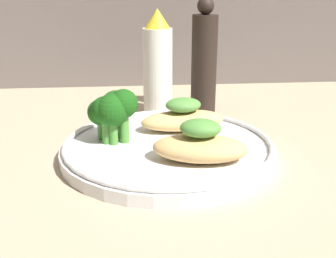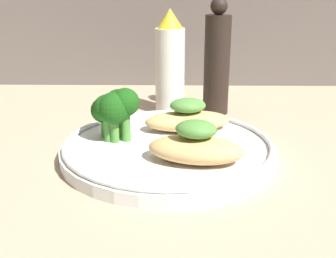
% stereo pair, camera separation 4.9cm
% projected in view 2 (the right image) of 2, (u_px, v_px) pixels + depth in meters
% --- Properties ---
extents(ground_plane, '(1.80, 1.80, 0.01)m').
position_uv_depth(ground_plane, '(168.00, 160.00, 0.50)').
color(ground_plane, tan).
extents(plate, '(0.25, 0.25, 0.02)m').
position_uv_depth(plate, '(168.00, 148.00, 0.50)').
color(plate, white).
rests_on(plate, ground_plane).
extents(grilled_meat_front, '(0.11, 0.07, 0.05)m').
position_uv_depth(grilled_meat_front, '(196.00, 146.00, 0.45)').
color(grilled_meat_front, tan).
rests_on(grilled_meat_front, plate).
extents(grilled_meat_middle, '(0.12, 0.07, 0.04)m').
position_uv_depth(grilled_meat_middle, '(188.00, 118.00, 0.54)').
color(grilled_meat_middle, tan).
rests_on(grilled_meat_middle, plate).
extents(broccoli_bunch, '(0.06, 0.06, 0.06)m').
position_uv_depth(broccoli_bunch, '(114.00, 108.00, 0.50)').
color(broccoli_bunch, '#4C8E38').
rests_on(broccoli_bunch, plate).
extents(sauce_bottle, '(0.04, 0.04, 0.16)m').
position_uv_depth(sauce_bottle, '(171.00, 65.00, 0.64)').
color(sauce_bottle, white).
rests_on(sauce_bottle, ground_plane).
extents(pepper_grinder, '(0.04, 0.04, 0.17)m').
position_uv_depth(pepper_grinder, '(217.00, 62.00, 0.64)').
color(pepper_grinder, black).
rests_on(pepper_grinder, ground_plane).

